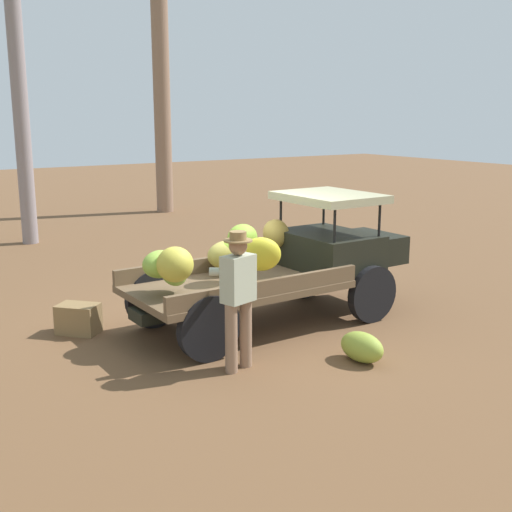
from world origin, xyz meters
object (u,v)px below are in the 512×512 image
truck (283,262)px  farmer (238,292)px  wooden_crate (78,319)px  loose_banana_bunch (362,347)px

truck → farmer: bearing=-141.8°
wooden_crate → loose_banana_bunch: size_ratio=0.90×
farmer → loose_banana_bunch: farmer is taller
truck → farmer: size_ratio=2.63×
truck → farmer: 2.03m
farmer → wooden_crate: 2.77m
truck → wooden_crate: 3.07m
truck → wooden_crate: truck is taller
farmer → loose_banana_bunch: size_ratio=2.72×
wooden_crate → loose_banana_bunch: 4.00m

